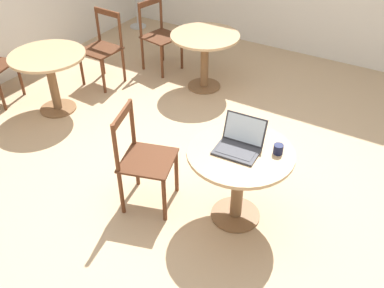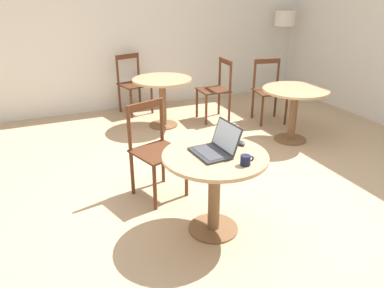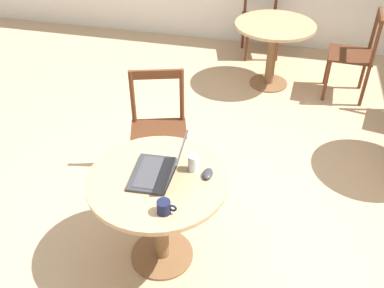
% 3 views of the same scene
% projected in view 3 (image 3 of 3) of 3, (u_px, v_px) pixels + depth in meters
% --- Properties ---
extents(ground_plane, '(16.00, 16.00, 0.00)m').
position_uv_depth(ground_plane, '(214.00, 213.00, 3.22)').
color(ground_plane, tan).
extents(cafe_table_near, '(0.84, 0.84, 0.70)m').
position_uv_depth(cafe_table_near, '(159.00, 198.00, 2.59)').
color(cafe_table_near, brown).
rests_on(cafe_table_near, ground_plane).
extents(cafe_table_far, '(0.84, 0.84, 0.70)m').
position_uv_depth(cafe_table_far, '(274.00, 39.00, 4.50)').
color(cafe_table_far, brown).
rests_on(cafe_table_far, ground_plane).
extents(chair_near_back, '(0.53, 0.53, 0.91)m').
position_uv_depth(chair_near_back, '(159.00, 132.00, 3.28)').
color(chair_near_back, '#562D19').
rests_on(chair_near_back, ground_plane).
extents(chair_far_back, '(0.52, 0.52, 0.91)m').
position_uv_depth(chair_far_back, '(261.00, 17.00, 5.20)').
color(chair_far_back, '#562D19').
rests_on(chair_far_back, ground_plane).
extents(chair_far_right, '(0.45, 0.45, 0.91)m').
position_uv_depth(chair_far_right, '(355.00, 55.00, 4.35)').
color(chair_far_right, '#562D19').
rests_on(chair_far_right, ground_plane).
extents(laptop, '(0.32, 0.35, 0.23)m').
position_uv_depth(laptop, '(160.00, 170.00, 2.48)').
color(laptop, '#2D2D33').
rests_on(laptop, cafe_table_near).
extents(mouse, '(0.06, 0.10, 0.03)m').
position_uv_depth(mouse, '(208.00, 174.00, 2.50)').
color(mouse, '#2D2D33').
rests_on(mouse, cafe_table_near).
extents(mug, '(0.11, 0.07, 0.08)m').
position_uv_depth(mug, '(164.00, 207.00, 2.25)').
color(mug, '#141938').
rests_on(mug, cafe_table_near).
extents(drinking_glass, '(0.06, 0.06, 0.10)m').
position_uv_depth(drinking_glass, '(193.00, 163.00, 2.52)').
color(drinking_glass, silver).
rests_on(drinking_glass, cafe_table_near).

